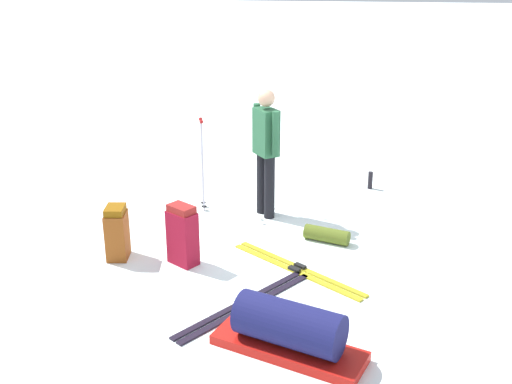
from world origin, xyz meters
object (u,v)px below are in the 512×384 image
at_px(backpack_bright, 183,235).
at_px(thermos_bottle, 370,180).
at_px(skier_standing, 266,147).
at_px(ski_poles_planted_far, 202,160).
at_px(gear_sled, 289,330).
at_px(sleeping_mat_rolled, 327,235).
at_px(backpack_large_dark, 117,233).
at_px(ski_pair_near, 245,305).
at_px(ski_pair_far, 297,269).
at_px(ski_poles_planted_near, 261,156).

relative_size(backpack_bright, thermos_bottle, 2.72).
distance_m(skier_standing, ski_poles_planted_far, 0.91).
distance_m(gear_sled, sleeping_mat_rolled, 2.32).
height_order(skier_standing, backpack_large_dark, skier_standing).
relative_size(ski_pair_near, backpack_large_dark, 2.40).
bearing_deg(ski_pair_far, sleeping_mat_rolled, 158.74).
relative_size(ski_pair_far, ski_poles_planted_near, 1.14).
distance_m(backpack_large_dark, sleeping_mat_rolled, 2.49).
bearing_deg(thermos_bottle, skier_standing, -50.15).
bearing_deg(ski_pair_far, gear_sled, 1.24).
xyz_separation_m(ski_pair_near, ski_poles_planted_near, (-2.55, -0.16, 0.74)).
bearing_deg(ski_poles_planted_near, gear_sled, 11.50).
bearing_deg(backpack_bright, skier_standing, 153.39).
height_order(ski_pair_near, ski_poles_planted_near, ski_poles_planted_near).
distance_m(skier_standing, backpack_bright, 1.79).
relative_size(ski_pair_far, gear_sled, 1.08).
height_order(backpack_large_dark, ski_poles_planted_far, ski_poles_planted_far).
bearing_deg(gear_sled, ski_poles_planted_far, -155.38).
relative_size(ski_pair_far, thermos_bottle, 5.96).
bearing_deg(sleeping_mat_rolled, backpack_bright, -63.96).
relative_size(skier_standing, ski_pair_far, 1.10).
height_order(ski_poles_planted_near, ski_poles_planted_far, ski_poles_planted_near).
bearing_deg(ski_poles_planted_far, ski_poles_planted_near, 99.93).
bearing_deg(thermos_bottle, gear_sled, -11.51).
bearing_deg(gear_sled, backpack_large_dark, -126.69).
distance_m(sleeping_mat_rolled, thermos_bottle, 2.01).
xyz_separation_m(sleeping_mat_rolled, thermos_bottle, (-1.92, 0.59, 0.04)).
bearing_deg(skier_standing, backpack_bright, -26.61).
distance_m(skier_standing, ski_poles_planted_near, 0.32).
bearing_deg(ski_pair_near, thermos_bottle, 158.84).
bearing_deg(ski_poles_planted_far, skier_standing, 83.45).
xyz_separation_m(backpack_large_dark, gear_sled, (1.56, 2.10, -0.08)).
bearing_deg(backpack_large_dark, thermos_bottle, 131.94).
relative_size(ski_pair_far, backpack_bright, 2.19).
xyz_separation_m(ski_poles_planted_near, ski_poles_planted_far, (0.13, -0.77, -0.05)).
xyz_separation_m(skier_standing, ski_poles_planted_far, (-0.10, -0.87, -0.25)).
relative_size(skier_standing, sleeping_mat_rolled, 3.09).
distance_m(ski_poles_planted_far, sleeping_mat_rolled, 1.99).
height_order(ski_pair_near, backpack_bright, backpack_bright).
bearing_deg(ski_pair_near, sleeping_mat_rolled, 154.21).
distance_m(skier_standing, ski_pair_far, 1.86).
bearing_deg(backpack_large_dark, ski_pair_far, 88.92).
relative_size(backpack_large_dark, backpack_bright, 0.89).
relative_size(backpack_large_dark, sleeping_mat_rolled, 1.15).
bearing_deg(ski_poles_planted_far, ski_pair_near, 21.14).
height_order(ski_poles_planted_far, gear_sled, ski_poles_planted_far).
height_order(ski_pair_near, sleeping_mat_rolled, sleeping_mat_rolled).
height_order(skier_standing, ski_poles_planted_near, skier_standing).
relative_size(backpack_bright, ski_poles_planted_far, 0.56).
bearing_deg(skier_standing, sleeping_mat_rolled, 48.96).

